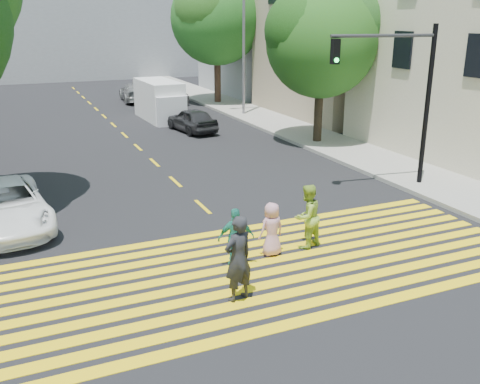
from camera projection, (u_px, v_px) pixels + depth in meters
ground at (294, 290)px, 11.88m from camera, size 120.00×120.00×0.00m
sidewalk_right at (297, 131)px, 28.15m from camera, size 3.00×60.00×0.15m
crosswalk at (268, 267)px, 12.99m from camera, size 13.40×5.30×0.01m
lane_line at (109, 120)px, 31.50m from camera, size 0.12×34.40×0.01m
building_right_tan at (361, 31)px, 32.57m from camera, size 10.00×10.00×10.00m
building_right_grey at (278, 28)px, 42.16m from camera, size 10.00×10.00×10.00m
backdrop_block at (56, 15)px, 51.87m from camera, size 30.00×8.00×12.00m
tree_right_near at (323, 36)px, 24.17m from camera, size 6.46×6.19×7.39m
tree_right_far at (217, 13)px, 35.83m from camera, size 8.22×8.22×8.98m
pedestrian_man at (238, 259)px, 11.21m from camera, size 0.80×0.64×1.91m
pedestrian_woman at (307, 216)px, 13.88m from camera, size 0.99×0.88×1.71m
pedestrian_child at (272, 229)px, 13.45m from camera, size 0.73×0.53×1.39m
pedestrian_extra at (236, 238)px, 12.78m from camera, size 0.94×0.57×1.50m
white_sedan at (5, 206)px, 15.24m from camera, size 2.67×4.95×1.32m
dark_car_near at (192, 120)px, 28.21m from camera, size 2.01×3.89×1.26m
silver_car at (135, 92)px, 38.36m from camera, size 2.21×4.68×1.32m
dark_car_parked at (170, 94)px, 37.72m from camera, size 1.77×3.83×1.22m
white_van at (160, 102)px, 31.38m from camera, size 1.96×4.86×2.27m
traffic_signal at (402, 85)px, 17.86m from camera, size 3.79×0.75×5.59m
street_lamp at (241, 25)px, 31.27m from camera, size 2.11×0.28×9.33m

